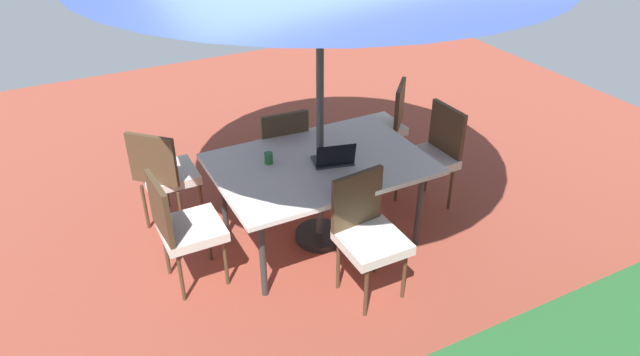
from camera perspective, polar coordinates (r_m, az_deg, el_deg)
ground_plane at (r=5.14m, az=0.00°, el=-6.05°), size 10.00×10.00×0.02m
dining_table at (r=4.73m, az=0.00°, el=1.07°), size 1.72×1.19×0.78m
chair_south at (r=5.38m, az=-3.93°, el=2.85°), size 0.47×0.48×0.98m
chair_west at (r=5.41m, az=11.07°, el=2.48°), size 0.47×0.46×0.98m
chair_north at (r=4.30m, az=4.76°, el=-5.29°), size 0.47×0.48×0.98m
chair_east at (r=4.47m, az=-13.45°, el=-4.56°), size 0.47×0.46×0.98m
chair_southwest at (r=5.92m, az=6.34°, el=5.49°), size 0.59×0.59×0.98m
chair_southeast at (r=5.19m, az=-15.14°, el=0.56°), size 0.59×0.59×0.98m
laptop at (r=4.65m, az=1.36°, el=1.90°), size 0.37×0.32×0.21m
cup at (r=4.68m, az=-5.13°, el=1.98°), size 0.07×0.07×0.09m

